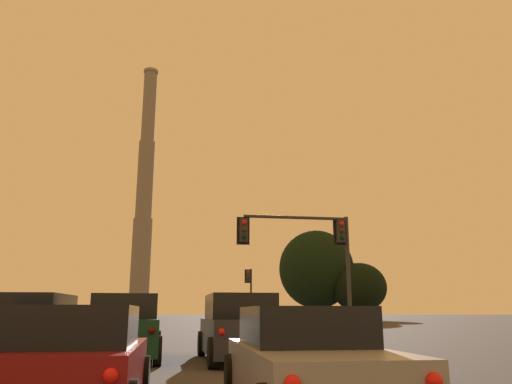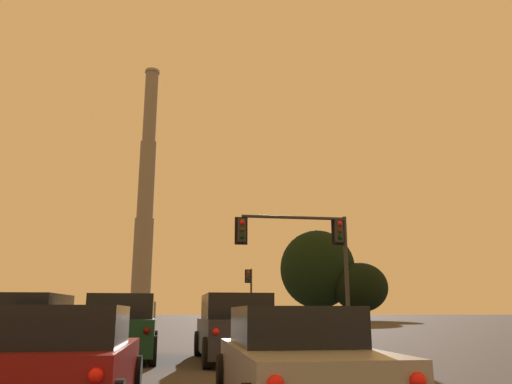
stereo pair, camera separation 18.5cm
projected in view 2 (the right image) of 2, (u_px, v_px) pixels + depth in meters
suv_right_lane_front at (235, 328)px, 14.34m from camera, size 2.17×4.93×1.86m
sedan_right_lane_second at (295, 361)px, 7.13m from camera, size 2.04×4.73×1.43m
hatchback_center_lane_second at (67, 361)px, 7.08m from camera, size 1.91×4.11×1.44m
suv_left_lane_front at (27, 329)px, 14.08m from camera, size 2.29×4.97×1.86m
suv_center_lane_front at (122, 328)px, 14.67m from camera, size 2.25×4.96×1.86m
traffic_light_far_right at (250, 289)px, 46.08m from camera, size 0.78×0.50×5.30m
traffic_light_overhead_right at (309, 245)px, 22.44m from camera, size 5.26×0.50×5.64m
smokestack at (145, 214)px, 123.18m from camera, size 7.49×7.49×63.78m
treeline_far_right at (360, 287)px, 85.78m from camera, size 9.52×8.57×9.77m
treeline_center_left at (318, 269)px, 89.51m from camera, size 13.43×12.09×15.91m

